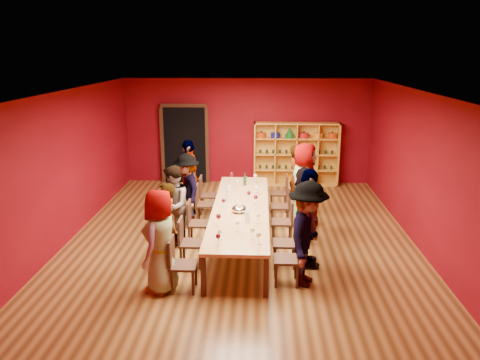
% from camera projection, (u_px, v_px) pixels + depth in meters
% --- Properties ---
extents(room_shell, '(7.10, 9.10, 3.04)m').
position_uv_depth(room_shell, '(241.00, 170.00, 9.09)').
color(room_shell, brown).
rests_on(room_shell, ground).
extents(tasting_table, '(1.10, 4.50, 0.75)m').
position_uv_depth(tasting_table, '(241.00, 209.00, 9.30)').
color(tasting_table, tan).
rests_on(tasting_table, ground).
extents(doorway, '(1.40, 0.17, 2.30)m').
position_uv_depth(doorway, '(185.00, 144.00, 13.53)').
color(doorway, black).
rests_on(doorway, ground).
extents(shelving_unit, '(2.40, 0.40, 1.80)m').
position_uv_depth(shelving_unit, '(296.00, 151.00, 13.32)').
color(shelving_unit, gold).
rests_on(shelving_unit, ground).
extents(chair_person_left_0, '(0.42, 0.42, 0.89)m').
position_uv_depth(chair_person_left_0, '(178.00, 261.00, 7.48)').
color(chair_person_left_0, black).
rests_on(chair_person_left_0, ground).
extents(person_left_0, '(0.63, 0.91, 1.69)m').
position_uv_depth(person_left_0, '(160.00, 241.00, 7.40)').
color(person_left_0, '#121732').
rests_on(person_left_0, ground).
extents(chair_person_left_1, '(0.42, 0.42, 0.89)m').
position_uv_depth(chair_person_left_1, '(187.00, 240.00, 8.33)').
color(chair_person_left_1, black).
rests_on(chair_person_left_1, ground).
extents(person_left_1, '(0.43, 0.58, 1.54)m').
position_uv_depth(person_left_1, '(166.00, 225.00, 8.27)').
color(person_left_1, silver).
rests_on(person_left_1, ground).
extents(chair_person_left_2, '(0.42, 0.42, 0.89)m').
position_uv_depth(chair_person_left_2, '(194.00, 221.00, 9.27)').
color(chair_person_left_2, black).
rests_on(chair_person_left_2, ground).
extents(person_left_2, '(0.48, 0.81, 1.61)m').
position_uv_depth(person_left_2, '(173.00, 206.00, 9.20)').
color(person_left_2, '#4C4C51').
rests_on(person_left_2, ground).
extents(chair_person_left_3, '(0.42, 0.42, 0.89)m').
position_uv_depth(chair_person_left_3, '(202.00, 202.00, 10.42)').
color(chair_person_left_3, black).
rests_on(chair_person_left_3, ground).
extents(person_left_3, '(0.80, 1.10, 1.58)m').
position_uv_depth(person_left_3, '(187.00, 189.00, 10.36)').
color(person_left_3, '#5483AD').
rests_on(person_left_3, ground).
extents(chair_person_left_4, '(0.42, 0.42, 0.89)m').
position_uv_depth(chair_person_left_4, '(205.00, 193.00, 11.06)').
color(chair_person_left_4, black).
rests_on(chair_person_left_4, ground).
extents(person_left_4, '(0.82, 1.13, 1.76)m').
position_uv_depth(person_left_4, '(189.00, 177.00, 10.97)').
color(person_left_4, '#4A4A4F').
rests_on(person_left_4, ground).
extents(chair_person_right_0, '(0.42, 0.42, 0.89)m').
position_uv_depth(chair_person_right_0, '(291.00, 256.00, 7.68)').
color(chair_person_right_0, black).
rests_on(chair_person_right_0, ground).
extents(person_right_0, '(0.79, 1.23, 1.76)m').
position_uv_depth(person_right_0, '(307.00, 234.00, 7.57)').
color(person_right_0, '#151C39').
rests_on(person_right_0, ground).
extents(chair_person_right_1, '(0.42, 0.42, 0.89)m').
position_uv_depth(chair_person_right_1, '(289.00, 240.00, 8.32)').
color(chair_person_right_1, black).
rests_on(chair_person_right_1, ground).
extents(person_right_1, '(0.56, 1.09, 1.81)m').
position_uv_depth(person_right_1, '(308.00, 219.00, 8.20)').
color(person_right_1, silver).
rests_on(person_right_1, ground).
extents(chair_person_right_2, '(0.42, 0.42, 0.89)m').
position_uv_depth(chair_person_right_2, '(286.00, 219.00, 9.34)').
color(chair_person_right_2, black).
rests_on(chair_person_right_2, ground).
extents(person_right_2, '(0.86, 1.52, 1.58)m').
position_uv_depth(person_right_2, '(305.00, 206.00, 9.25)').
color(person_right_2, '#4F4F55').
rests_on(person_right_2, ground).
extents(chair_person_right_3, '(0.42, 0.42, 0.89)m').
position_uv_depth(chair_person_right_3, '(284.00, 204.00, 10.29)').
color(chair_person_right_3, black).
rests_on(chair_person_right_3, ground).
extents(person_right_3, '(0.70, 1.00, 1.85)m').
position_uv_depth(person_right_3, '(304.00, 185.00, 10.15)').
color(person_right_3, '#46464B').
rests_on(person_right_3, ground).
extents(chair_person_right_4, '(0.42, 0.42, 0.89)m').
position_uv_depth(chair_person_right_4, '(282.00, 191.00, 11.23)').
color(chair_person_right_4, black).
rests_on(chair_person_right_4, ground).
extents(person_right_4, '(0.49, 0.63, 1.62)m').
position_uv_depth(person_right_4, '(296.00, 178.00, 11.13)').
color(person_right_4, '#515156').
rests_on(person_right_4, ground).
extents(wine_glass_0, '(0.08, 0.08, 0.20)m').
position_uv_depth(wine_glass_0, '(218.00, 237.00, 7.43)').
color(wine_glass_0, white).
rests_on(wine_glass_0, tasting_table).
extents(wine_glass_1, '(0.07, 0.07, 0.18)m').
position_uv_depth(wine_glass_1, '(254.00, 203.00, 9.10)').
color(wine_glass_1, white).
rests_on(wine_glass_1, tasting_table).
extents(wine_glass_2, '(0.08, 0.08, 0.21)m').
position_uv_depth(wine_glass_2, '(256.00, 198.00, 9.38)').
color(wine_glass_2, white).
rests_on(wine_glass_2, tasting_table).
extents(wine_glass_3, '(0.08, 0.08, 0.19)m').
position_uv_depth(wine_glass_3, '(229.00, 187.00, 10.14)').
color(wine_glass_3, white).
rests_on(wine_glass_3, tasting_table).
extents(wine_glass_4, '(0.09, 0.09, 0.22)m').
position_uv_depth(wine_glass_4, '(255.00, 176.00, 10.92)').
color(wine_glass_4, white).
rests_on(wine_glass_4, tasting_table).
extents(wine_glass_5, '(0.08, 0.08, 0.21)m').
position_uv_depth(wine_glass_5, '(240.00, 206.00, 8.86)').
color(wine_glass_5, white).
rests_on(wine_glass_5, tasting_table).
extents(wine_glass_6, '(0.08, 0.08, 0.21)m').
position_uv_depth(wine_glass_6, '(252.00, 230.00, 7.67)').
color(wine_glass_6, white).
rests_on(wine_glass_6, tasting_table).
extents(wine_glass_7, '(0.08, 0.08, 0.21)m').
position_uv_depth(wine_glass_7, '(257.00, 189.00, 9.99)').
color(wine_glass_7, white).
rests_on(wine_glass_7, tasting_table).
extents(wine_glass_8, '(0.08, 0.08, 0.20)m').
position_uv_depth(wine_glass_8, '(258.00, 216.00, 8.38)').
color(wine_glass_8, white).
rests_on(wine_glass_8, tasting_table).
extents(wine_glass_9, '(0.09, 0.09, 0.22)m').
position_uv_depth(wine_glass_9, '(219.00, 217.00, 8.27)').
color(wine_glass_9, white).
rests_on(wine_glass_9, tasting_table).
extents(wine_glass_10, '(0.09, 0.09, 0.21)m').
position_uv_depth(wine_glass_10, '(258.00, 235.00, 7.47)').
color(wine_glass_10, white).
rests_on(wine_glass_10, tasting_table).
extents(wine_glass_11, '(0.08, 0.08, 0.21)m').
position_uv_depth(wine_glass_11, '(231.00, 175.00, 11.10)').
color(wine_glass_11, white).
rests_on(wine_glass_11, tasting_table).
extents(wine_glass_12, '(0.07, 0.07, 0.18)m').
position_uv_depth(wine_glass_12, '(237.00, 182.00, 10.58)').
color(wine_glass_12, white).
rests_on(wine_glass_12, tasting_table).
extents(wine_glass_13, '(0.07, 0.07, 0.19)m').
position_uv_depth(wine_glass_13, '(255.00, 177.00, 11.00)').
color(wine_glass_13, white).
rests_on(wine_glass_13, tasting_table).
extents(wine_glass_14, '(0.07, 0.07, 0.19)m').
position_uv_depth(wine_glass_14, '(224.00, 201.00, 9.22)').
color(wine_glass_14, white).
rests_on(wine_glass_14, tasting_table).
extents(wine_glass_15, '(0.08, 0.08, 0.20)m').
position_uv_depth(wine_glass_15, '(238.00, 223.00, 8.02)').
color(wine_glass_15, white).
rests_on(wine_glass_15, tasting_table).
extents(wine_glass_16, '(0.08, 0.08, 0.20)m').
position_uv_depth(wine_glass_16, '(249.00, 193.00, 9.67)').
color(wine_glass_16, white).
rests_on(wine_glass_16, tasting_table).
extents(wine_glass_17, '(0.08, 0.08, 0.19)m').
position_uv_depth(wine_glass_17, '(256.00, 188.00, 10.10)').
color(wine_glass_17, white).
rests_on(wine_glass_17, tasting_table).
extents(wine_glass_18, '(0.08, 0.08, 0.19)m').
position_uv_depth(wine_glass_18, '(220.00, 232.00, 7.65)').
color(wine_glass_18, white).
rests_on(wine_glass_18, tasting_table).
extents(spittoon_bowl, '(0.29, 0.29, 0.16)m').
position_uv_depth(spittoon_bowl, '(239.00, 209.00, 8.96)').
color(spittoon_bowl, '#BABCC1').
rests_on(spittoon_bowl, tasting_table).
extents(carafe_a, '(0.13, 0.13, 0.27)m').
position_uv_depth(carafe_a, '(229.00, 194.00, 9.69)').
color(carafe_a, white).
rests_on(carafe_a, tasting_table).
extents(carafe_b, '(0.09, 0.09, 0.23)m').
position_uv_depth(carafe_b, '(247.00, 216.00, 8.48)').
color(carafe_b, white).
rests_on(carafe_b, tasting_table).
extents(wine_bottle, '(0.08, 0.08, 0.29)m').
position_uv_depth(wine_bottle, '(245.00, 180.00, 10.76)').
color(wine_bottle, '#163D1E').
rests_on(wine_bottle, tasting_table).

